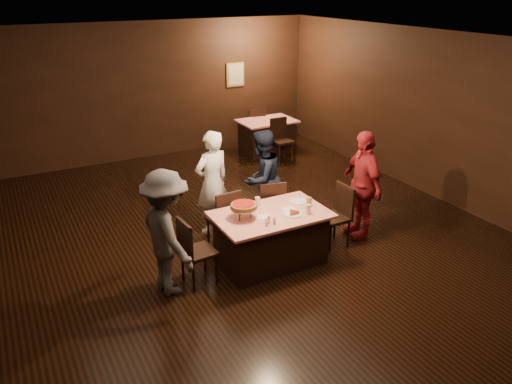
{
  "coord_description": "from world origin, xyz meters",
  "views": [
    {
      "loc": [
        -3.06,
        -5.89,
        3.76
      ],
      "look_at": [
        0.02,
        -0.15,
        1.0
      ],
      "focal_mm": 35.0,
      "sensor_mm": 36.0,
      "label": 1
    }
  ],
  "objects_px": {
    "chair_end_left": "(199,251)",
    "plate_empty": "(298,202)",
    "back_table": "(267,136)",
    "chair_back_near": "(282,140)",
    "main_table": "(271,238)",
    "glass_back": "(258,202)",
    "diner_navy_hoodie": "(262,179)",
    "chair_far_right": "(269,207)",
    "pizza_stand": "(244,206)",
    "glass_front_right": "(308,209)",
    "diner_white_jacket": "(212,183)",
    "glass_amber": "(309,202)",
    "chair_far_left": "(223,218)",
    "chair_end_right": "(334,216)",
    "diner_red_shirt": "(362,184)",
    "chair_back_far": "(255,126)"
  },
  "relations": [
    {
      "from": "chair_end_right",
      "to": "glass_back",
      "type": "distance_m",
      "value": 1.24
    },
    {
      "from": "chair_end_left",
      "to": "glass_amber",
      "type": "relative_size",
      "value": 6.79
    },
    {
      "from": "chair_far_left",
      "to": "plate_empty",
      "type": "height_order",
      "value": "chair_far_left"
    },
    {
      "from": "pizza_stand",
      "to": "glass_back",
      "type": "height_order",
      "value": "pizza_stand"
    },
    {
      "from": "diner_red_shirt",
      "to": "chair_far_left",
      "type": "bearing_deg",
      "value": -97.58
    },
    {
      "from": "main_table",
      "to": "glass_back",
      "type": "xyz_separation_m",
      "value": [
        -0.05,
        0.3,
        0.46
      ]
    },
    {
      "from": "pizza_stand",
      "to": "glass_front_right",
      "type": "bearing_deg",
      "value": -19.44
    },
    {
      "from": "chair_far_left",
      "to": "glass_back",
      "type": "xyz_separation_m",
      "value": [
        0.35,
        -0.45,
        0.37
      ]
    },
    {
      "from": "diner_white_jacket",
      "to": "pizza_stand",
      "type": "relative_size",
      "value": 4.45
    },
    {
      "from": "diner_navy_hoodie",
      "to": "plate_empty",
      "type": "distance_m",
      "value": 0.98
    },
    {
      "from": "chair_far_right",
      "to": "chair_end_left",
      "type": "height_order",
      "value": "same"
    },
    {
      "from": "chair_end_left",
      "to": "plate_empty",
      "type": "height_order",
      "value": "chair_end_left"
    },
    {
      "from": "chair_back_near",
      "to": "glass_amber",
      "type": "relative_size",
      "value": 6.79
    },
    {
      "from": "diner_white_jacket",
      "to": "pizza_stand",
      "type": "distance_m",
      "value": 1.23
    },
    {
      "from": "glass_amber",
      "to": "glass_back",
      "type": "height_order",
      "value": "same"
    },
    {
      "from": "diner_red_shirt",
      "to": "diner_navy_hoodie",
      "type": "bearing_deg",
      "value": -120.9
    },
    {
      "from": "chair_far_left",
      "to": "pizza_stand",
      "type": "bearing_deg",
      "value": 85.52
    },
    {
      "from": "diner_red_shirt",
      "to": "glass_back",
      "type": "bearing_deg",
      "value": -86.96
    },
    {
      "from": "chair_far_right",
      "to": "pizza_stand",
      "type": "bearing_deg",
      "value": 53.05
    },
    {
      "from": "main_table",
      "to": "back_table",
      "type": "height_order",
      "value": "same"
    },
    {
      "from": "chair_end_right",
      "to": "glass_front_right",
      "type": "xyz_separation_m",
      "value": [
        -0.65,
        -0.25,
        0.37
      ]
    },
    {
      "from": "back_table",
      "to": "chair_back_far",
      "type": "relative_size",
      "value": 1.37
    },
    {
      "from": "chair_end_right",
      "to": "chair_back_near",
      "type": "xyz_separation_m",
      "value": [
        1.33,
        3.73,
        0.0
      ]
    },
    {
      "from": "main_table",
      "to": "chair_end_left",
      "type": "distance_m",
      "value": 1.1
    },
    {
      "from": "diner_red_shirt",
      "to": "plate_empty",
      "type": "xyz_separation_m",
      "value": [
        -1.12,
        0.07,
        -0.08
      ]
    },
    {
      "from": "back_table",
      "to": "chair_back_near",
      "type": "relative_size",
      "value": 1.37
    },
    {
      "from": "glass_back",
      "to": "chair_far_left",
      "type": "bearing_deg",
      "value": 127.87
    },
    {
      "from": "glass_amber",
      "to": "plate_empty",
      "type": "bearing_deg",
      "value": 104.04
    },
    {
      "from": "chair_back_near",
      "to": "diner_navy_hoodie",
      "type": "height_order",
      "value": "diner_navy_hoodie"
    },
    {
      "from": "back_table",
      "to": "diner_red_shirt",
      "type": "xyz_separation_m",
      "value": [
        -0.77,
        -4.36,
        0.48
      ]
    },
    {
      "from": "chair_end_right",
      "to": "main_table",
      "type": "bearing_deg",
      "value": -90.71
    },
    {
      "from": "chair_end_right",
      "to": "glass_front_right",
      "type": "distance_m",
      "value": 0.79
    },
    {
      "from": "back_table",
      "to": "glass_back",
      "type": "distance_m",
      "value": 4.84
    },
    {
      "from": "diner_white_jacket",
      "to": "diner_red_shirt",
      "type": "bearing_deg",
      "value": 136.99
    },
    {
      "from": "chair_back_near",
      "to": "chair_end_left",
      "type": "bearing_deg",
      "value": -133.37
    },
    {
      "from": "back_table",
      "to": "glass_amber",
      "type": "relative_size",
      "value": 9.29
    },
    {
      "from": "plate_empty",
      "to": "diner_white_jacket",
      "type": "bearing_deg",
      "value": 128.4
    },
    {
      "from": "pizza_stand",
      "to": "chair_back_near",
      "type": "bearing_deg",
      "value": 52.43
    },
    {
      "from": "main_table",
      "to": "chair_back_near",
      "type": "relative_size",
      "value": 1.68
    },
    {
      "from": "chair_far_right",
      "to": "plate_empty",
      "type": "bearing_deg",
      "value": 115.9
    },
    {
      "from": "glass_front_right",
      "to": "glass_back",
      "type": "bearing_deg",
      "value": 132.27
    },
    {
      "from": "chair_back_near",
      "to": "glass_back",
      "type": "height_order",
      "value": "chair_back_near"
    },
    {
      "from": "chair_far_right",
      "to": "back_table",
      "type": "bearing_deg",
      "value": -107.05
    },
    {
      "from": "chair_end_left",
      "to": "chair_far_left",
      "type": "bearing_deg",
      "value": -47.39
    },
    {
      "from": "glass_back",
      "to": "chair_end_left",
      "type": "bearing_deg",
      "value": -164.05
    },
    {
      "from": "chair_end_left",
      "to": "back_table",
      "type": "bearing_deg",
      "value": -42.92
    },
    {
      "from": "chair_far_left",
      "to": "glass_amber",
      "type": "xyz_separation_m",
      "value": [
        1.0,
        -0.8,
        0.37
      ]
    },
    {
      "from": "diner_red_shirt",
      "to": "glass_back",
      "type": "relative_size",
      "value": 12.31
    },
    {
      "from": "chair_end_left",
      "to": "glass_front_right",
      "type": "height_order",
      "value": "chair_end_left"
    },
    {
      "from": "back_table",
      "to": "chair_end_left",
      "type": "relative_size",
      "value": 1.37
    }
  ]
}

